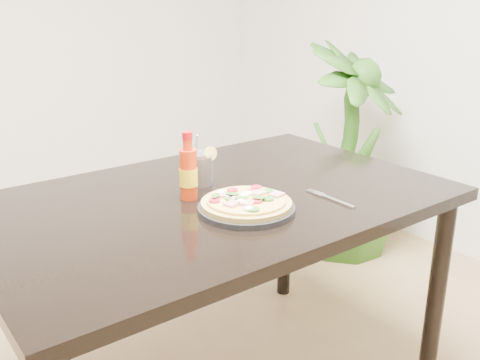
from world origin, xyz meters
TOP-DOWN VIEW (x-y plane):
  - dining_table at (0.32, 0.13)m, footprint 1.40×0.90m
  - plate at (0.31, -0.03)m, footprint 0.27×0.27m
  - pizza at (0.31, -0.03)m, footprint 0.26×0.26m
  - hot_sauce_bottle at (0.23, 0.16)m, footprint 0.07×0.07m
  - cola_cup at (0.33, 0.25)m, footprint 0.09×0.08m
  - fork at (0.57, -0.10)m, footprint 0.02×0.19m
  - houseplant at (1.55, 0.69)m, footprint 0.82×0.82m
  - plant_pot at (1.55, 0.69)m, footprint 0.28×0.28m

SIDE VIEW (x-z plane):
  - plant_pot at x=1.55m, z-range 0.00..0.22m
  - houseplant at x=1.55m, z-range 0.00..1.11m
  - dining_table at x=0.32m, z-range 0.29..1.04m
  - fork at x=0.57m, z-range 0.75..0.76m
  - plate at x=0.31m, z-range 0.75..0.77m
  - pizza at x=0.31m, z-range 0.76..0.79m
  - cola_cup at x=0.33m, z-range 0.71..0.89m
  - hot_sauce_bottle at x=0.23m, z-range 0.73..0.93m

